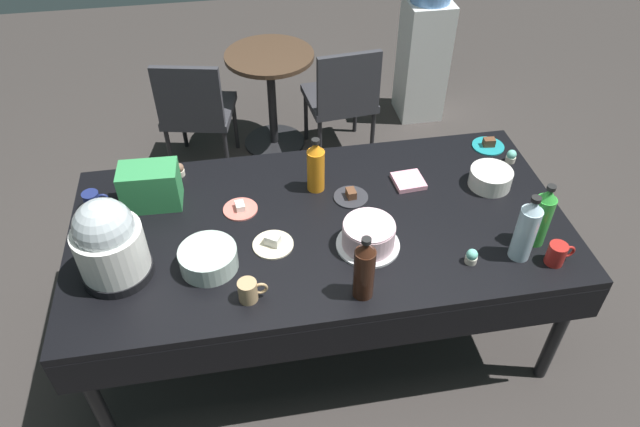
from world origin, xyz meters
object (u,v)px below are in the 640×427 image
dessert_plate_coral (240,208)px  soda_bottle_water (526,230)px  frosted_layer_cake (369,236)px  maroon_chair_left (196,108)px  potluck_table (320,232)px  cupcake_cocoa (511,156)px  dessert_plate_cream (273,243)px  soda_bottle_cola (364,269)px  soda_bottle_orange_juice (316,166)px  cupcake_rose (179,170)px  soda_bottle_lime_soda (542,217)px  cupcake_berry (472,257)px  ceramic_snack_bowl (490,178)px  water_cooler (425,43)px  glass_salad_bowl (208,258)px  soda_carton (151,186)px  dessert_plate_teal (488,145)px  slow_cooker (109,243)px  coffee_mug_navy (93,201)px  coffee_mug_tan (249,291)px  maroon_chair_right (342,95)px  dessert_plate_charcoal (351,196)px  coffee_mug_red (557,254)px  round_cafe_table (271,84)px

dessert_plate_coral → soda_bottle_water: size_ratio=0.49×
frosted_layer_cake → maroon_chair_left: size_ratio=0.32×
potluck_table → maroon_chair_left: maroon_chair_left is taller
dessert_plate_coral → cupcake_cocoa: cupcake_cocoa is taller
dessert_plate_cream → soda_bottle_cola: size_ratio=0.59×
soda_bottle_orange_juice → cupcake_rose: bearing=161.7°
cupcake_rose → soda_bottle_lime_soda: 1.67m
cupcake_berry → soda_bottle_cola: size_ratio=0.23×
ceramic_snack_bowl → water_cooler: bearing=81.5°
glass_salad_bowl → dessert_plate_cream: (0.27, 0.08, -0.03)m
glass_salad_bowl → potluck_table: bearing=21.0°
soda_carton → water_cooler: bearing=44.9°
ceramic_snack_bowl → dessert_plate_teal: ceramic_snack_bowl is taller
slow_cooker → dessert_plate_teal: 1.91m
glass_salad_bowl → soda_bottle_lime_soda: soda_bottle_lime_soda is taller
glass_salad_bowl → soda_carton: (-0.24, 0.44, 0.05)m
frosted_layer_cake → soda_bottle_water: bearing=-14.9°
soda_bottle_orange_juice → soda_carton: 0.75m
coffee_mug_navy → water_cooler: bearing=38.5°
slow_cooker → cupcake_berry: size_ratio=5.50×
dessert_plate_coral → coffee_mug_tan: 0.53m
soda_bottle_cola → water_cooler: (1.02, 2.38, -0.30)m
ceramic_snack_bowl → maroon_chair_right: size_ratio=0.24×
ceramic_snack_bowl → soda_carton: 1.58m
dessert_plate_coral → cupcake_berry: (0.92, -0.49, 0.02)m
potluck_table → cupcake_berry: bearing=-31.1°
soda_bottle_lime_soda → coffee_mug_tan: 1.24m
coffee_mug_tan → cupcake_berry: bearing=2.6°
cupcake_rose → coffee_mug_navy: bearing=-154.5°
potluck_table → dessert_plate_teal: 1.05m
potluck_table → slow_cooker: 0.90m
dessert_plate_cream → maroon_chair_right: size_ratio=0.21×
dessert_plate_coral → soda_bottle_orange_juice: soda_bottle_orange_juice is taller
soda_bottle_cola → maroon_chair_right: 1.98m
soda_carton → dessert_plate_coral: bearing=-14.1°
dessert_plate_teal → dessert_plate_cream: dessert_plate_cream is taller
dessert_plate_charcoal → water_cooler: water_cooler is taller
dessert_plate_cream → soda_bottle_cola: 0.47m
soda_bottle_lime_soda → coffee_mug_navy: soda_bottle_lime_soda is taller
dessert_plate_charcoal → maroon_chair_left: maroon_chair_left is taller
soda_bottle_water → coffee_mug_red: size_ratio=2.66×
frosted_layer_cake → water_cooler: (0.94, 2.13, -0.22)m
coffee_mug_red → maroon_chair_right: bearing=105.0°
soda_bottle_cola → maroon_chair_right: size_ratio=0.35×
ceramic_snack_bowl → dessert_plate_coral: (-1.18, 0.02, -0.03)m
soda_bottle_cola → dessert_plate_cream: bearing=134.4°
soda_bottle_lime_soda → soda_bottle_cola: soda_bottle_lime_soda is taller
coffee_mug_red → coffee_mug_tan: coffee_mug_red is taller
cupcake_berry → round_cafe_table: bearing=106.9°
dessert_plate_charcoal → maroon_chair_left: (-0.74, 1.35, -0.27)m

